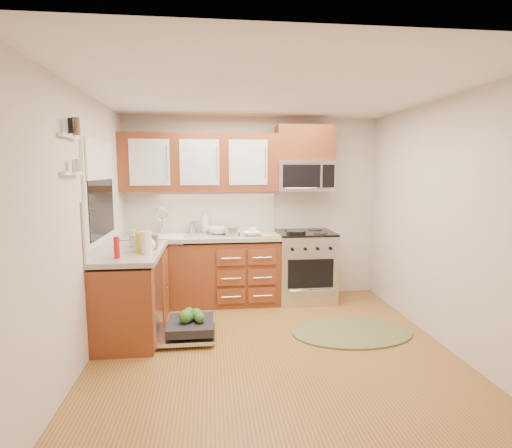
{
  "coord_description": "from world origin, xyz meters",
  "views": [
    {
      "loc": [
        -0.58,
        -3.8,
        1.77
      ],
      "look_at": [
        -0.06,
        0.85,
        1.14
      ],
      "focal_mm": 28.0,
      "sensor_mm": 36.0,
      "label": 1
    }
  ],
  "objects": [
    {
      "name": "window_blind",
      "position": [
        -1.71,
        0.5,
        1.88
      ],
      "size": [
        0.02,
        0.96,
        0.4
      ],
      "primitive_type": "cube",
      "color": "white",
      "rests_on": "ground"
    },
    {
      "name": "shelf_lower",
      "position": [
        -1.72,
        -0.35,
        1.75
      ],
      "size": [
        0.04,
        0.4,
        0.03
      ],
      "primitive_type": "cube",
      "color": "white",
      "rests_on": "ground"
    },
    {
      "name": "range",
      "position": [
        0.68,
        1.43,
        0.47
      ],
      "size": [
        0.76,
        0.64,
        0.95
      ],
      "primitive_type": null,
      "color": "silver",
      "rests_on": "ground"
    },
    {
      "name": "wall_back",
      "position": [
        0.0,
        1.75,
        1.25
      ],
      "size": [
        3.5,
        0.04,
        2.5
      ],
      "primitive_type": "cube",
      "color": "beige",
      "rests_on": "ground"
    },
    {
      "name": "canister",
      "position": [
        -0.83,
        1.59,
        1.01
      ],
      "size": [
        0.14,
        0.14,
        0.18
      ],
      "primitive_type": "cylinder",
      "rotation": [
        0.0,
        0.0,
        -0.31
      ],
      "color": "silver",
      "rests_on": "countertop_back"
    },
    {
      "name": "bowl_b",
      "position": [
        -0.49,
        1.51,
        0.97
      ],
      "size": [
        0.32,
        0.32,
        0.09
      ],
      "primitive_type": "imported",
      "rotation": [
        0.0,
        0.0,
        0.08
      ],
      "color": "#999999",
      "rests_on": "countertop_back"
    },
    {
      "name": "countertop_left",
      "position": [
        -1.44,
        0.53,
        0.9
      ],
      "size": [
        0.64,
        1.27,
        0.05
      ],
      "primitive_type": "cube",
      "color": "#A29D94",
      "rests_on": "base_cabinet_left"
    },
    {
      "name": "shelf_upper",
      "position": [
        -1.72,
        -0.35,
        2.05
      ],
      "size": [
        0.04,
        0.4,
        0.03
      ],
      "primitive_type": "cube",
      "color": "white",
      "rests_on": "ground"
    },
    {
      "name": "red_bottle",
      "position": [
        -1.5,
        0.13,
        1.03
      ],
      "size": [
        0.07,
        0.07,
        0.21
      ],
      "primitive_type": "cylinder",
      "rotation": [
        0.0,
        0.0,
        0.27
      ],
      "color": "red",
      "rests_on": "countertop_left"
    },
    {
      "name": "wall_right",
      "position": [
        1.75,
        0.0,
        1.25
      ],
      "size": [
        0.04,
        3.5,
        2.5
      ],
      "primitive_type": "cube",
      "color": "beige",
      "rests_on": "ground"
    },
    {
      "name": "wall_left",
      "position": [
        -1.75,
        0.0,
        1.25
      ],
      "size": [
        0.04,
        3.5,
        2.5
      ],
      "primitive_type": "cube",
      "color": "beige",
      "rests_on": "ground"
    },
    {
      "name": "cup",
      "position": [
        -0.03,
        1.46,
        0.97
      ],
      "size": [
        0.16,
        0.16,
        0.1
      ],
      "primitive_type": "imported",
      "rotation": [
        0.0,
        0.0,
        0.36
      ],
      "color": "#999999",
      "rests_on": "countertop_back"
    },
    {
      "name": "stock_pot",
      "position": [
        -0.31,
        1.35,
        0.99
      ],
      "size": [
        0.22,
        0.22,
        0.12
      ],
      "primitive_type": "cylinder",
      "rotation": [
        0.0,
        0.0,
        0.12
      ],
      "color": "silver",
      "rests_on": "countertop_back"
    },
    {
      "name": "ceiling",
      "position": [
        0.0,
        0.0,
        2.5
      ],
      "size": [
        3.5,
        3.5,
        0.0
      ],
      "primitive_type": "plane",
      "rotation": [
        3.14,
        0.0,
        0.0
      ],
      "color": "white",
      "rests_on": "ground"
    },
    {
      "name": "mustard_bottle",
      "position": [
        -1.34,
        0.41,
        1.03
      ],
      "size": [
        0.07,
        0.07,
        0.21
      ],
      "primitive_type": "cylinder",
      "rotation": [
        0.0,
        0.0,
        0.09
      ],
      "color": "yellow",
      "rests_on": "countertop_left"
    },
    {
      "name": "wall_front",
      "position": [
        0.0,
        -1.75,
        1.25
      ],
      "size": [
        3.5,
        0.04,
        2.5
      ],
      "primitive_type": "cube",
      "color": "beige",
      "rests_on": "ground"
    },
    {
      "name": "sink",
      "position": [
        -1.25,
        1.42,
        0.8
      ],
      "size": [
        0.62,
        0.5,
        0.26
      ],
      "primitive_type": null,
      "color": "white",
      "rests_on": "ground"
    },
    {
      "name": "base_cabinet_back",
      "position": [
        -0.73,
        1.45,
        0.42
      ],
      "size": [
        2.05,
        0.6,
        0.85
      ],
      "primitive_type": "cube",
      "color": "#5B2914",
      "rests_on": "ground"
    },
    {
      "name": "microwave",
      "position": [
        0.68,
        1.55,
        1.7
      ],
      "size": [
        0.76,
        0.38,
        0.4
      ],
      "primitive_type": null,
      "color": "silver",
      "rests_on": "ground"
    },
    {
      "name": "soap_bottle_c",
      "position": [
        -1.25,
        0.48,
        1.02
      ],
      "size": [
        0.18,
        0.18,
        0.18
      ],
      "primitive_type": "imported",
      "rotation": [
        0.0,
        0.0,
        0.3
      ],
      "color": "#999999",
      "rests_on": "countertop_left"
    },
    {
      "name": "cabinet_over_mw",
      "position": [
        0.68,
        1.57,
        2.13
      ],
      "size": [
        0.76,
        0.35,
        0.47
      ],
      "primitive_type": "cube",
      "color": "#5B2914",
      "rests_on": "ground"
    },
    {
      "name": "rug",
      "position": [
        0.94,
        0.24,
        0.01
      ],
      "size": [
        1.57,
        1.35,
        0.02
      ],
      "primitive_type": null,
      "rotation": [
        0.0,
        0.0,
        -0.43
      ],
      "color": "brown",
      "rests_on": "ground"
    },
    {
      "name": "base_cabinet_left",
      "position": [
        -1.45,
        0.52,
        0.42
      ],
      "size": [
        0.6,
        1.25,
        0.85
      ],
      "primitive_type": "cube",
      "color": "#5B2914",
      "rests_on": "ground"
    },
    {
      "name": "backsplash_back",
      "position": [
        -0.73,
        1.74,
        1.21
      ],
      "size": [
        2.05,
        0.02,
        0.57
      ],
      "primitive_type": "cube",
      "color": "beige",
      "rests_on": "ground"
    },
    {
      "name": "dishwasher",
      "position": [
        -0.86,
        0.3,
        0.1
      ],
      "size": [
        0.7,
        0.6,
        0.2
      ],
      "primitive_type": null,
      "color": "silver",
      "rests_on": "ground"
    },
    {
      "name": "paper_towel_roll",
      "position": [
        -1.25,
        0.32,
        1.04
      ],
      "size": [
        0.13,
        0.13,
        0.23
      ],
      "primitive_type": "cylinder",
      "rotation": [
        0.0,
        0.0,
        0.26
      ],
      "color": "white",
      "rests_on": "countertop_left"
    },
    {
      "name": "backsplash_left",
      "position": [
        -1.74,
        0.52,
        1.21
      ],
      "size": [
        0.02,
        1.25,
        0.57
      ],
      "primitive_type": "cube",
      "color": "beige",
      "rests_on": "ground"
    },
    {
      "name": "skillet",
      "position": [
        0.51,
        1.24,
        0.97
      ],
      "size": [
        0.29,
        0.29,
        0.05
      ],
      "primitive_type": "cylinder",
      "rotation": [
        0.0,
        0.0,
        -0.17
      ],
      "color": "black",
      "rests_on": "range"
    },
    {
      "name": "upper_cabinets",
      "position": [
        -0.73,
        1.57,
        1.88
      ],
      "size": [
        2.05,
        0.35,
        0.75
      ],
      "primitive_type": null,
      "color": "#5B2914",
      "rests_on": "ground"
    },
    {
      "name": "soap_bottle_a",
      "position": [
        -0.67,
        1.68,
        1.08
      ],
      "size": [
        0.15,
        0.15,
        0.31
      ],
      "primitive_type": "imported",
      "rotation": [
        0.0,
        0.0,
        0.37
      ],
      "color": "#999999",
      "rests_on": "countertop_back"
    },
    {
      "name": "cutting_board",
      "position": [
        0.17,
        1.24,
        0.93
      ],
      "size": [
        0.27,
        0.19,
        0.02
      ],
      "primitive_type": "cube",
      "rotation": [
        0.0,
        0.0,
        0.13
      ],
      "color": "tan",
      "rests_on": "countertop_back"
    },
    {
      "name": "wooden_box",
      "position": [
        -1.25,
        0.59,
        1.0
      ],
      "size": [
        0.16,
        0.12,
        0.15
      ],
      "primitive_type": "cube",
      "rotation": [
        0.0,
        0.0,
        -0.08
      ],
      "color": "brown",
      "rests_on": "countertop_left"
    },
    {
      "name": "bowl_a",
      "position": [
        -0.06,
        1.32,
        0.95
      ],
      "size": [
        0.23,
        0.23,
        0.06
      ],
      "primitive_type": "imported",
      "rotation": [
        0.0,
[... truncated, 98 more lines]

